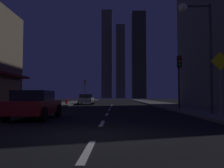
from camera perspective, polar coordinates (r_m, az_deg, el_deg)
ground_plane at (r=39.19m, az=0.16°, el=-4.67°), size 78.00×136.00×0.10m
sidewalk_right at (r=39.70m, az=10.35°, el=-4.42°), size 4.00×76.00×0.15m
sidewalk_left at (r=39.92m, az=-9.97°, el=-4.42°), size 4.00×76.00×0.15m
lane_marking_center at (r=18.22m, az=-0.88°, el=-6.54°), size 0.16×28.20×0.01m
skyscraper_distant_tall at (r=151.30m, az=-1.20°, el=7.02°), size 6.48×5.60×54.49m
skyscraper_distant_mid at (r=146.45m, az=2.00°, el=5.31°), size 5.34×5.18×44.14m
skyscraper_distant_short at (r=129.17m, az=6.31°, el=6.70°), size 6.93×7.75×45.33m
car_parked_near at (r=13.11m, az=-17.75°, el=-4.60°), size 1.98×4.24×1.45m
car_parked_far at (r=34.14m, az=-6.04°, el=-3.59°), size 1.98×4.24×1.45m
fire_hydrant_far_left at (r=32.14m, az=-10.66°, el=-4.11°), size 0.42×0.30×0.65m
traffic_light_near_right at (r=19.62m, az=15.50°, el=3.15°), size 0.32×0.48×4.20m
traffic_light_far_left at (r=47.24m, az=-6.38°, el=-0.42°), size 0.32×0.48×4.20m
street_lamp_right at (r=15.60m, az=19.23°, el=11.76°), size 1.96×0.56×6.58m
pedestrian_crossing_sign at (r=12.73m, az=24.11°, el=1.21°), size 0.91×0.08×3.15m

